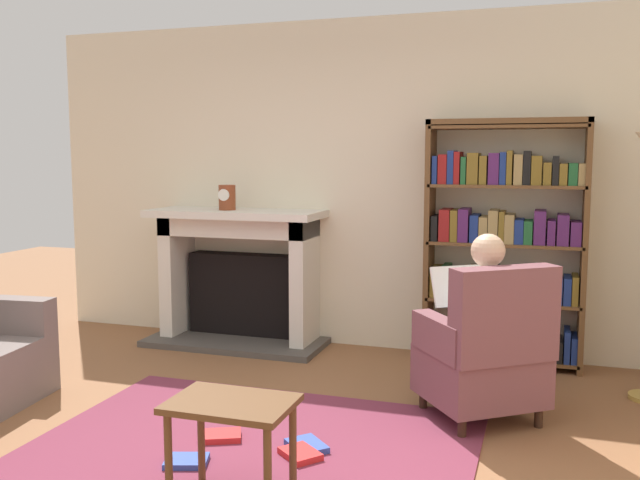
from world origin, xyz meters
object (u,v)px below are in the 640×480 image
(seated_reader, at_px, (477,317))
(side_table, at_px, (232,418))
(mantel_clock, at_px, (227,197))
(armchair_reading, at_px, (487,353))
(fireplace, at_px, (240,273))
(bookshelf, at_px, (503,245))

(seated_reader, height_order, side_table, seated_reader)
(mantel_clock, relative_size, armchair_reading, 0.21)
(fireplace, height_order, seated_reader, fireplace)
(fireplace, bearing_deg, mantel_clock, -122.12)
(bookshelf, xyz_separation_m, armchair_reading, (-0.01, -1.25, -0.49))
(fireplace, height_order, bookshelf, bookshelf)
(fireplace, relative_size, bookshelf, 0.81)
(mantel_clock, distance_m, armchair_reading, 2.62)
(mantel_clock, relative_size, bookshelf, 0.11)
(seated_reader, bearing_deg, armchair_reading, 90.00)
(mantel_clock, distance_m, seated_reader, 2.46)
(armchair_reading, bearing_deg, side_table, 17.14)
(seated_reader, bearing_deg, mantel_clock, -62.10)
(fireplace, height_order, mantel_clock, mantel_clock)
(mantel_clock, xyz_separation_m, side_table, (1.21, -2.50, -0.83))
(mantel_clock, xyz_separation_m, bookshelf, (2.23, 0.13, -0.33))
(bookshelf, height_order, side_table, bookshelf)
(mantel_clock, bearing_deg, fireplace, 57.88)
(armchair_reading, bearing_deg, fireplace, -66.12)
(bookshelf, height_order, seated_reader, bookshelf)
(seated_reader, bearing_deg, fireplace, -64.97)
(fireplace, relative_size, side_table, 2.69)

